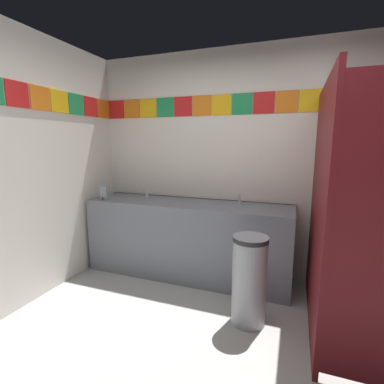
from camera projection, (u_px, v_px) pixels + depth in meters
name	position (u px, v px, depth m)	size (l,w,h in m)	color
ground_plane	(205.00, 379.00, 1.87)	(8.30, 8.30, 0.00)	#9E9E99
wall_back	(251.00, 164.00, 3.25)	(3.77, 0.09, 2.60)	silver
vanity_counter	(187.00, 238.00, 3.30)	(2.35, 0.60, 0.87)	slate
faucet_left	(146.00, 194.00, 3.50)	(0.04, 0.10, 0.14)	silver
faucet_right	(240.00, 200.00, 3.10)	(0.04, 0.10, 0.14)	silver
soap_dispenser	(105.00, 193.00, 3.38)	(0.09, 0.09, 0.16)	gray
stall_divider	(346.00, 217.00, 2.05)	(0.92, 1.47, 2.03)	maroon
trash_bin	(249.00, 280.00, 2.40)	(0.30, 0.30, 0.78)	#999EA3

